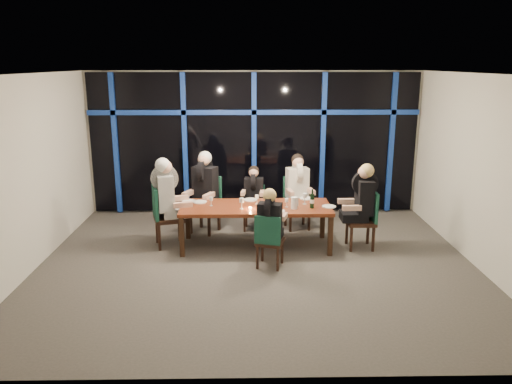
% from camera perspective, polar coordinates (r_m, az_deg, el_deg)
% --- Properties ---
extents(room, '(7.04, 7.00, 3.02)m').
position_cam_1_polar(room, '(7.59, 0.08, 5.99)').
color(room, '#55504B').
rests_on(room, ground).
extents(window_wall, '(6.86, 0.43, 2.94)m').
position_cam_1_polar(window_wall, '(10.56, -0.17, 5.83)').
color(window_wall, black).
rests_on(window_wall, ground).
extents(dining_table, '(2.60, 1.00, 0.75)m').
position_cam_1_polar(dining_table, '(8.67, -0.02, -2.02)').
color(dining_table, maroon).
rests_on(dining_table, ground).
extents(chair_far_left, '(0.65, 0.65, 1.06)m').
position_cam_1_polar(chair_far_left, '(9.58, -5.63, -1.01)').
color(chair_far_left, black).
rests_on(chair_far_left, ground).
extents(chair_far_mid, '(0.44, 0.44, 0.86)m').
position_cam_1_polar(chair_far_mid, '(9.69, -0.23, -1.47)').
color(chair_far_mid, black).
rests_on(chair_far_mid, ground).
extents(chair_far_right, '(0.54, 0.54, 1.00)m').
position_cam_1_polar(chair_far_right, '(9.79, 4.61, -0.86)').
color(chair_far_right, black).
rests_on(chair_far_right, ground).
extents(chair_end_left, '(0.62, 0.62, 1.08)m').
position_cam_1_polar(chair_end_left, '(8.87, -10.57, -2.41)').
color(chair_end_left, black).
rests_on(chair_end_left, ground).
extents(chair_end_right, '(0.48, 0.48, 1.03)m').
position_cam_1_polar(chair_end_right, '(8.86, 12.46, -2.74)').
color(chair_end_right, black).
rests_on(chair_end_right, ground).
extents(chair_near_mid, '(0.50, 0.50, 0.88)m').
position_cam_1_polar(chair_near_mid, '(7.83, 1.49, -5.34)').
color(chair_near_mid, black).
rests_on(chair_near_mid, ground).
extents(diner_far_left, '(0.67, 0.73, 1.04)m').
position_cam_1_polar(diner_far_left, '(9.40, -5.96, 1.32)').
color(diner_far_left, black).
rests_on(diner_far_left, ground).
extents(diner_far_mid, '(0.45, 0.56, 0.84)m').
position_cam_1_polar(diner_far_mid, '(9.53, -0.27, 0.39)').
color(diner_far_mid, black).
rests_on(diner_far_mid, ground).
extents(diner_far_right, '(0.54, 0.66, 0.98)m').
position_cam_1_polar(diner_far_right, '(9.61, 4.80, 1.29)').
color(diner_far_right, silver).
rests_on(diner_far_right, ground).
extents(diner_end_left, '(0.73, 0.63, 1.05)m').
position_cam_1_polar(diner_end_left, '(8.77, -10.10, 0.30)').
color(diner_end_left, black).
rests_on(diner_end_left, ground).
extents(diner_end_right, '(0.64, 0.51, 1.00)m').
position_cam_1_polar(diner_end_right, '(8.73, 12.05, -0.21)').
color(diner_end_right, black).
rests_on(diner_end_right, ground).
extents(diner_near_mid, '(0.51, 0.60, 0.86)m').
position_cam_1_polar(diner_near_mid, '(7.79, 1.63, -2.72)').
color(diner_near_mid, black).
rests_on(diner_near_mid, ground).
extents(plate_far_left, '(0.24, 0.24, 0.01)m').
position_cam_1_polar(plate_far_left, '(8.99, -7.68, -1.04)').
color(plate_far_left, white).
rests_on(plate_far_left, dining_table).
extents(plate_far_mid, '(0.24, 0.24, 0.01)m').
position_cam_1_polar(plate_far_mid, '(9.00, -0.65, -0.89)').
color(plate_far_mid, white).
rests_on(plate_far_mid, dining_table).
extents(plate_far_right, '(0.24, 0.24, 0.01)m').
position_cam_1_polar(plate_far_right, '(9.14, 5.75, -0.73)').
color(plate_far_right, white).
rests_on(plate_far_right, dining_table).
extents(plate_end_left, '(0.24, 0.24, 0.01)m').
position_cam_1_polar(plate_end_left, '(8.92, -6.42, -1.13)').
color(plate_end_left, white).
rests_on(plate_end_left, dining_table).
extents(plate_end_right, '(0.24, 0.24, 0.01)m').
position_cam_1_polar(plate_end_right, '(8.67, 8.34, -1.65)').
color(plate_end_right, white).
rests_on(plate_end_right, dining_table).
extents(plate_near_mid, '(0.24, 0.24, 0.01)m').
position_cam_1_polar(plate_near_mid, '(8.34, 2.50, -2.17)').
color(plate_near_mid, white).
rests_on(plate_near_mid, dining_table).
extents(wine_bottle, '(0.08, 0.08, 0.33)m').
position_cam_1_polar(wine_bottle, '(8.54, 6.43, -1.00)').
color(wine_bottle, black).
rests_on(wine_bottle, dining_table).
extents(water_pitcher, '(0.13, 0.11, 0.20)m').
position_cam_1_polar(water_pitcher, '(8.48, 4.40, -1.25)').
color(water_pitcher, white).
rests_on(water_pitcher, dining_table).
extents(tea_light, '(0.05, 0.05, 0.03)m').
position_cam_1_polar(tea_light, '(8.46, -0.65, -1.85)').
color(tea_light, '#F19348').
rests_on(tea_light, dining_table).
extents(wine_glass_a, '(0.07, 0.07, 0.19)m').
position_cam_1_polar(wine_glass_a, '(8.43, -1.67, -1.04)').
color(wine_glass_a, silver).
rests_on(wine_glass_a, dining_table).
extents(wine_glass_b, '(0.06, 0.06, 0.17)m').
position_cam_1_polar(wine_glass_b, '(8.72, 0.11, -0.62)').
color(wine_glass_b, silver).
rests_on(wine_glass_b, dining_table).
extents(wine_glass_c, '(0.06, 0.06, 0.16)m').
position_cam_1_polar(wine_glass_c, '(8.56, 3.51, -1.01)').
color(wine_glass_c, silver).
rests_on(wine_glass_c, dining_table).
extents(wine_glass_d, '(0.06, 0.06, 0.16)m').
position_cam_1_polar(wine_glass_d, '(8.66, -5.15, -0.85)').
color(wine_glass_d, silver).
rests_on(wine_glass_d, dining_table).
extents(wine_glass_e, '(0.08, 0.08, 0.20)m').
position_cam_1_polar(wine_glass_e, '(8.75, 5.60, -0.49)').
color(wine_glass_e, silver).
rests_on(wine_glass_e, dining_table).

